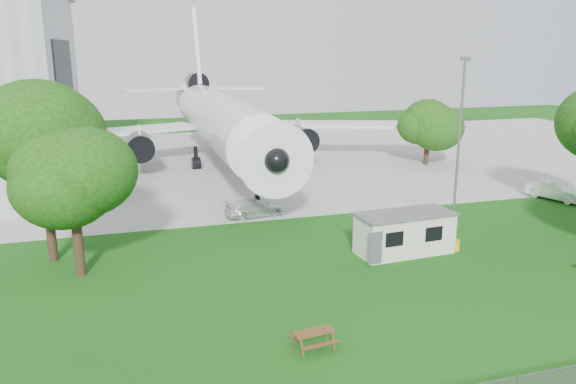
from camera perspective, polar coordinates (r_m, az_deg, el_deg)
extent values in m
plane|color=#1E5F16|center=(29.85, 9.07, -10.88)|extent=(160.00, 160.00, 0.00)
cube|color=#B7B7B2|center=(64.61, -5.41, 3.20)|extent=(120.00, 46.00, 0.03)
cube|color=#2D3033|center=(57.74, -21.44, 7.66)|extent=(0.16, 16.00, 12.96)
cylinder|color=white|center=(59.54, -6.68, 7.15)|extent=(5.40, 34.00, 5.40)
cone|color=white|center=(41.16, -2.13, 3.90)|extent=(5.40, 5.50, 5.40)
cone|color=white|center=(80.12, -9.31, 9.54)|extent=(4.86, 9.00, 4.86)
cube|color=white|center=(62.09, -18.66, 5.67)|extent=(21.36, 10.77, 0.36)
cube|color=white|center=(65.97, 3.69, 6.89)|extent=(21.36, 10.77, 0.36)
cube|color=white|center=(79.83, -9.49, 13.62)|extent=(0.46, 9.96, 12.17)
cylinder|color=#515459|center=(58.54, -14.78, 4.56)|extent=(2.50, 4.20, 2.50)
cylinder|color=#515459|center=(61.35, 1.33, 5.48)|extent=(2.50, 4.20, 2.50)
cylinder|color=#515459|center=(78.98, -9.28, 10.93)|extent=(2.60, 4.50, 2.60)
cylinder|color=black|center=(45.34, -3.17, -0.16)|extent=(0.36, 0.36, 2.40)
cylinder|color=black|center=(60.74, -9.34, 3.47)|extent=(0.44, 0.44, 2.40)
cylinder|color=black|center=(61.65, -4.17, 3.79)|extent=(0.44, 0.44, 2.40)
cube|color=silver|center=(36.28, 11.74, -4.19)|extent=(6.17, 2.95, 2.50)
cube|color=#59595B|center=(35.89, 11.85, -2.21)|extent=(6.39, 3.16, 0.12)
cylinder|color=gold|center=(37.76, 16.68, -5.20)|extent=(0.50, 0.50, 0.70)
cylinder|color=slate|center=(37.08, 16.87, 3.49)|extent=(0.16, 0.16, 12.00)
cylinder|color=#382619|center=(36.92, -23.00, -3.25)|extent=(0.56, 0.56, 4.34)
sphere|color=#2E6B18|center=(35.76, -23.85, 4.87)|extent=(7.21, 7.21, 7.21)
cylinder|color=#382619|center=(34.17, -20.50, -5.36)|extent=(0.56, 0.56, 3.26)
sphere|color=#2E6B18|center=(33.08, -21.11, 1.15)|extent=(6.17, 6.17, 6.17)
cylinder|color=#382619|center=(63.90, 13.88, 3.87)|extent=(0.56, 0.56, 2.57)
sphere|color=#2E6B18|center=(63.41, 14.05, 6.65)|extent=(5.95, 5.95, 5.95)
imported|color=white|center=(52.88, 25.59, 0.10)|extent=(3.40, 5.11, 1.59)
imported|color=white|center=(43.27, -3.43, -1.62)|extent=(4.84, 2.53, 1.34)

